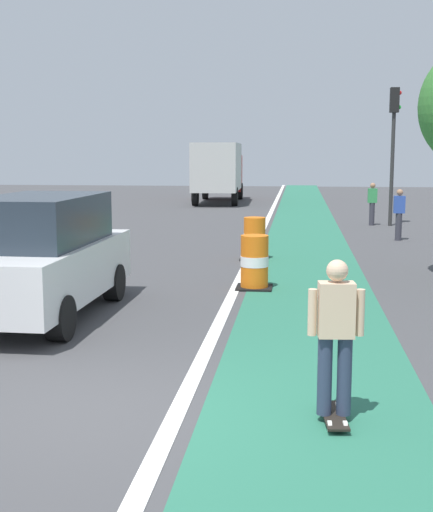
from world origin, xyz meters
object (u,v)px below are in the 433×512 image
(traffic_barrel_front, at_px, (254,263))
(pedestrian_crossing, at_px, (399,213))
(parked_suv_nearest, at_px, (42,256))
(traffic_light_corner, at_px, (394,132))
(skateboarder_on_lane, at_px, (336,335))
(traffic_barrel_mid, at_px, (255,239))
(pedestrian_waiting, at_px, (372,203))
(delivery_truck_down_block, at_px, (219,169))

(traffic_barrel_front, distance_m, pedestrian_crossing, 9.23)
(pedestrian_crossing, bearing_deg, parked_suv_nearest, -123.49)
(parked_suv_nearest, xyz_separation_m, traffic_light_corner, (7.70, 15.60, 2.47))
(skateboarder_on_lane, xyz_separation_m, parked_suv_nearest, (-4.64, 4.09, 0.12))
(skateboarder_on_lane, relative_size, traffic_light_corner, 0.33)
(traffic_barrel_mid, bearing_deg, pedestrian_waiting, 66.53)
(skateboarder_on_lane, height_order, pedestrian_waiting, skateboarder_on_lane)
(traffic_light_corner, height_order, pedestrian_crossing, traffic_light_corner)
(delivery_truck_down_block, distance_m, pedestrian_waiting, 13.33)
(parked_suv_nearest, height_order, traffic_barrel_mid, parked_suv_nearest)
(traffic_barrel_front, bearing_deg, delivery_truck_down_block, 98.28)
(delivery_truck_down_block, relative_size, pedestrian_waiting, 4.76)
(skateboarder_on_lane, bearing_deg, delivery_truck_down_block, 98.73)
(pedestrian_crossing, height_order, pedestrian_waiting, same)
(pedestrian_crossing, bearing_deg, traffic_light_corner, 85.90)
(traffic_barrel_mid, bearing_deg, traffic_light_corner, 62.73)
(traffic_barrel_mid, height_order, pedestrian_crossing, pedestrian_crossing)
(skateboarder_on_lane, height_order, parked_suv_nearest, parked_suv_nearest)
(skateboarder_on_lane, bearing_deg, traffic_barrel_mid, 97.90)
(traffic_barrel_front, bearing_deg, skateboarder_on_lane, -79.73)
(delivery_truck_down_block, height_order, pedestrian_crossing, delivery_truck_down_block)
(skateboarder_on_lane, height_order, delivery_truck_down_block, delivery_truck_down_block)
(parked_suv_nearest, relative_size, pedestrian_crossing, 2.87)
(traffic_light_corner, bearing_deg, pedestrian_crossing, -94.10)
(pedestrian_waiting, bearing_deg, delivery_truck_down_block, 122.50)
(traffic_barrel_front, bearing_deg, traffic_light_corner, 71.27)
(skateboarder_on_lane, bearing_deg, pedestrian_waiting, 83.13)
(parked_suv_nearest, relative_size, traffic_barrel_mid, 4.24)
(parked_suv_nearest, xyz_separation_m, pedestrian_crossing, (7.39, 11.16, -0.17))
(pedestrian_crossing, xyz_separation_m, pedestrian_waiting, (-0.36, 4.54, 0.00))
(traffic_barrel_front, relative_size, traffic_barrel_mid, 1.00)
(traffic_barrel_front, relative_size, pedestrian_waiting, 0.68)
(parked_suv_nearest, bearing_deg, traffic_barrel_front, 40.16)
(traffic_light_corner, relative_size, pedestrian_waiting, 3.17)
(pedestrian_crossing, bearing_deg, delivery_truck_down_block, 115.48)
(skateboarder_on_lane, relative_size, parked_suv_nearest, 0.37)
(skateboarder_on_lane, distance_m, pedestrian_crossing, 15.50)
(skateboarder_on_lane, distance_m, parked_suv_nearest, 6.19)
(delivery_truck_down_block, bearing_deg, traffic_barrel_front, -81.72)
(parked_suv_nearest, bearing_deg, pedestrian_crossing, 56.51)
(skateboarder_on_lane, distance_m, pedestrian_waiting, 19.93)
(pedestrian_crossing, bearing_deg, traffic_barrel_front, -115.73)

